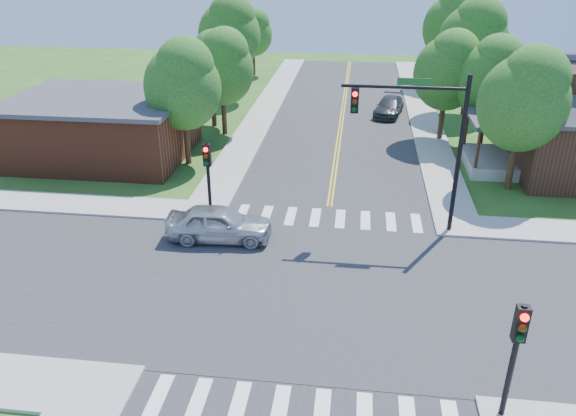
# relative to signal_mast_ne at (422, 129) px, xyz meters

# --- Properties ---
(ground) EXTENTS (100.00, 100.00, 0.00)m
(ground) POSITION_rel_signal_mast_ne_xyz_m (-3.91, -5.59, -4.85)
(ground) COLOR #315119
(ground) RESTS_ON ground
(road_ns) EXTENTS (10.00, 90.00, 0.04)m
(road_ns) POSITION_rel_signal_mast_ne_xyz_m (-3.91, -5.59, -4.83)
(road_ns) COLOR #2D2D30
(road_ns) RESTS_ON ground
(road_ew) EXTENTS (90.00, 10.00, 0.04)m
(road_ew) POSITION_rel_signal_mast_ne_xyz_m (-3.91, -5.59, -4.83)
(road_ew) COLOR #2D2D30
(road_ew) RESTS_ON ground
(intersection_patch) EXTENTS (10.20, 10.20, 0.06)m
(intersection_patch) POSITION_rel_signal_mast_ne_xyz_m (-3.91, -5.59, -4.85)
(intersection_patch) COLOR #2D2D30
(intersection_patch) RESTS_ON ground
(sidewalk_nw) EXTENTS (40.00, 40.00, 0.14)m
(sidewalk_nw) POSITION_rel_signal_mast_ne_xyz_m (-19.73, 10.23, -4.78)
(sidewalk_nw) COLOR #9E9B93
(sidewalk_nw) RESTS_ON ground
(crosswalk_north) EXTENTS (8.85, 2.00, 0.01)m
(crosswalk_north) POSITION_rel_signal_mast_ne_xyz_m (-3.91, 0.61, -4.80)
(crosswalk_north) COLOR white
(crosswalk_north) RESTS_ON ground
(crosswalk_south) EXTENTS (8.85, 2.00, 0.01)m
(crosswalk_south) POSITION_rel_signal_mast_ne_xyz_m (-3.91, -11.79, -4.80)
(crosswalk_south) COLOR white
(crosswalk_south) RESTS_ON ground
(centerline) EXTENTS (0.30, 90.00, 0.01)m
(centerline) POSITION_rel_signal_mast_ne_xyz_m (-3.91, -5.59, -4.80)
(centerline) COLOR yellow
(centerline) RESTS_ON ground
(signal_mast_ne) EXTENTS (5.30, 0.42, 7.20)m
(signal_mast_ne) POSITION_rel_signal_mast_ne_xyz_m (0.00, 0.00, 0.00)
(signal_mast_ne) COLOR black
(signal_mast_ne) RESTS_ON ground
(signal_pole_se) EXTENTS (0.34, 0.42, 3.80)m
(signal_pole_se) POSITION_rel_signal_mast_ne_xyz_m (1.69, -11.21, -2.19)
(signal_pole_se) COLOR black
(signal_pole_se) RESTS_ON ground
(signal_pole_nw) EXTENTS (0.34, 0.42, 3.80)m
(signal_pole_nw) POSITION_rel_signal_mast_ne_xyz_m (-9.51, -0.01, -2.19)
(signal_pole_nw) COLOR black
(signal_pole_nw) RESTS_ON ground
(building_nw) EXTENTS (10.40, 8.40, 3.73)m
(building_nw) POSITION_rel_signal_mast_ne_xyz_m (-18.11, 7.61, -2.97)
(building_nw) COLOR brown
(building_nw) RESTS_ON ground
(tree_e_a) EXTENTS (4.50, 4.28, 7.66)m
(tree_e_a) POSITION_rel_signal_mast_ne_xyz_m (5.57, 5.47, 0.16)
(tree_e_a) COLOR #382314
(tree_e_a) RESTS_ON ground
(tree_e_b) EXTENTS (4.23, 4.02, 7.19)m
(tree_e_b) POSITION_rel_signal_mast_ne_xyz_m (5.25, 12.10, -0.14)
(tree_e_b) COLOR #382314
(tree_e_b) RESTS_ON ground
(tree_e_c) EXTENTS (5.11, 4.85, 8.68)m
(tree_e_c) POSITION_rel_signal_mast_ne_xyz_m (5.38, 19.94, 0.84)
(tree_e_c) COLOR #382314
(tree_e_c) RESTS_ON ground
(tree_e_d) EXTENTS (4.96, 4.71, 8.44)m
(tree_e_d) POSITION_rel_signal_mast_ne_xyz_m (5.09, 29.16, 0.68)
(tree_e_d) COLOR #382314
(tree_e_d) RESTS_ON ground
(tree_w_a) EXTENTS (4.39, 4.17, 7.46)m
(tree_w_a) POSITION_rel_signal_mast_ne_xyz_m (-12.60, 6.99, 0.04)
(tree_w_a) COLOR #382314
(tree_w_a) RESTS_ON ground
(tree_w_b) EXTENTS (3.98, 3.78, 6.77)m
(tree_w_b) POSITION_rel_signal_mast_ne_xyz_m (-12.90, 14.57, -0.42)
(tree_w_b) COLOR #382314
(tree_w_b) RESTS_ON ground
(tree_w_c) EXTENTS (5.01, 4.76, 8.51)m
(tree_w_c) POSITION_rel_signal_mast_ne_xyz_m (-13.20, 21.87, 0.73)
(tree_w_c) COLOR #382314
(tree_w_c) RESTS_ON ground
(tree_w_d) EXTENTS (3.76, 3.57, 6.40)m
(tree_w_d) POSITION_rel_signal_mast_ne_xyz_m (-13.14, 31.62, -0.66)
(tree_w_d) COLOR #382314
(tree_w_d) RESTS_ON ground
(tree_house) EXTENTS (4.28, 4.06, 7.27)m
(tree_house) POSITION_rel_signal_mast_ne_xyz_m (2.85, 13.31, -0.09)
(tree_house) COLOR #382314
(tree_house) RESTS_ON ground
(tree_bldg) EXTENTS (4.23, 4.02, 7.19)m
(tree_bldg) POSITION_rel_signal_mast_ne_xyz_m (-11.73, 12.85, -0.14)
(tree_bldg) COLOR #382314
(tree_bldg) RESTS_ON ground
(car_silver) EXTENTS (2.38, 4.85, 1.58)m
(car_silver) POSITION_rel_signal_mast_ne_xyz_m (-8.57, -2.09, -4.06)
(car_silver) COLOR silver
(car_silver) RESTS_ON ground
(car_dgrey) EXTENTS (3.58, 5.21, 1.30)m
(car_dgrey) POSITION_rel_signal_mast_ne_xyz_m (-0.41, 18.86, -4.20)
(car_dgrey) COLOR #323538
(car_dgrey) RESTS_ON ground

